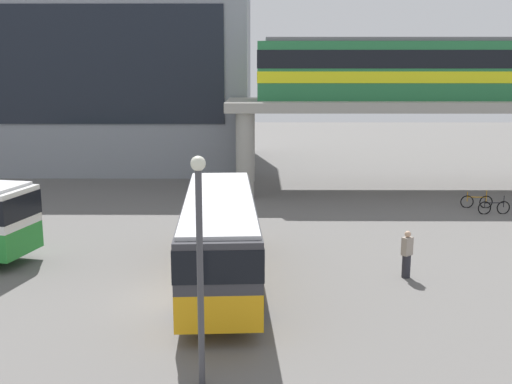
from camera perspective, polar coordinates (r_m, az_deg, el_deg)
The scene contains 9 objects.
ground_plane at distance 30.80m, azimuth -5.04°, elevation -3.16°, with size 120.00×120.00×0.00m, color #605E5B.
station_building at distance 53.39m, azimuth -18.10°, elevation 10.36°, with size 31.50×15.61×14.49m.
elevated_platform at distance 41.90m, azimuth 20.48°, elevation 7.01°, with size 32.80×7.13×5.76m.
train at distance 41.26m, azimuth 18.49°, elevation 10.85°, with size 25.58×2.96×3.84m.
bus_main at distance 22.17m, azimuth -3.42°, elevation -3.60°, with size 3.22×11.17×3.22m.
bicycle_orange at distance 36.70m, azimuth 19.84°, elevation -0.85°, with size 1.79×0.17×1.04m.
bicycle_black at distance 35.48m, azimuth 21.27°, elevation -1.35°, with size 1.79×0.20×1.04m.
pedestrian_walking_across at distance 23.73m, azimuth 13.85°, elevation -5.76°, with size 0.47×0.45×1.80m.
lamp_post at distance 14.73m, azimuth -5.26°, elevation -5.60°, with size 0.36×0.36×5.75m.
Camera 1 is at (2.88, -19.67, 7.73)m, focal length 42.98 mm.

